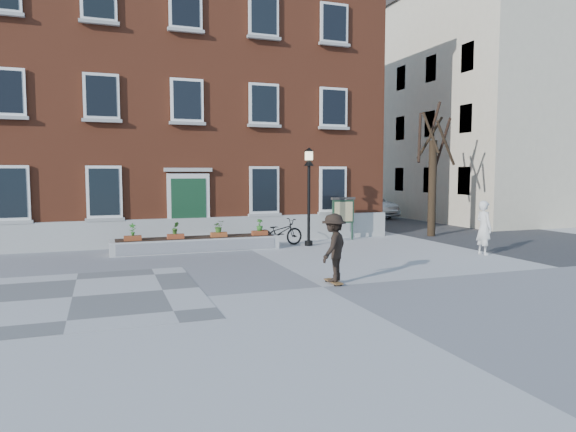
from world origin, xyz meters
name	(u,v)px	position (x,y,z in m)	size (l,w,h in m)	color
ground	(323,287)	(0.00, 0.00, 0.00)	(100.00, 100.00, 0.00)	#A2A2A5
checker_patch	(72,297)	(-6.00, 1.00, 0.01)	(6.00, 6.00, 0.01)	#5C5C5F
bicycle	(279,232)	(1.37, 7.44, 0.54)	(0.72, 2.06, 1.08)	black
parked_car	(366,206)	(11.01, 17.94, 0.78)	(1.64, 4.71, 1.55)	silver
bystander	(484,228)	(7.53, 2.84, 0.97)	(0.71, 0.46, 1.94)	silver
brick_building	(171,104)	(-2.00, 13.98, 6.30)	(18.40, 10.85, 12.60)	brown
planter_assembly	(197,243)	(-1.99, 7.18, 0.31)	(6.20, 1.12, 1.15)	beige
bare_tree	(433,176)	(9.01, 8.01, 2.79)	(1.83, 1.83, 6.16)	#312315
side_street	(440,116)	(17.99, 19.78, 7.02)	(15.20, 36.00, 14.50)	#3A3A3C
lamp_post	(309,183)	(2.49, 7.06, 2.54)	(0.40, 0.40, 3.93)	black
notice_board	(343,211)	(4.53, 8.12, 1.26)	(1.10, 0.16, 1.87)	#172E21
skateboarder	(334,248)	(0.42, 0.25, 0.97)	(1.29, 1.28, 1.87)	brown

